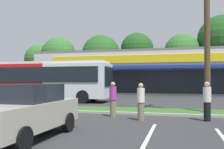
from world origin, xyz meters
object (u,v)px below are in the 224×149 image
object	(u,v)px
city_bus	(44,80)
pedestrian_near_bench	(141,102)
pedestrian_by_pole	(207,101)
pedestrian_mid	(113,99)
car_4	(25,111)
utility_pole	(204,18)

from	to	relation	value
city_bus	pedestrian_near_bench	size ratio (longest dim) A/B	6.89
pedestrian_by_pole	pedestrian_mid	distance (m)	4.21
pedestrian_near_bench	pedestrian_mid	xyz separation A→B (m)	(-1.45, 0.81, 0.02)
city_bus	pedestrian_by_pole	xyz separation A→B (m)	(11.98, -7.56, -0.92)
pedestrian_by_pole	car_4	bearing A→B (deg)	-173.10
city_bus	utility_pole	bearing A→B (deg)	-22.98
utility_pole	pedestrian_mid	xyz separation A→B (m)	(-4.33, -2.20, -4.16)
utility_pole	car_4	distance (m)	10.15
pedestrian_near_bench	city_bus	bearing A→B (deg)	-164.22
pedestrian_near_bench	pedestrian_mid	distance (m)	1.66
city_bus	pedestrian_near_bench	bearing A→B (deg)	-41.45
car_4	pedestrian_mid	xyz separation A→B (m)	(1.45, 5.03, 0.02)
city_bus	pedestrian_mid	size ratio (longest dim) A/B	6.72
city_bus	pedestrian_near_bench	distance (m)	12.32
car_4	utility_pole	bearing A→B (deg)	141.35
utility_pole	pedestrian_by_pole	world-z (taller)	utility_pole
utility_pole	pedestrian_near_bench	xyz separation A→B (m)	(-2.88, -3.01, -4.18)
pedestrian_near_bench	pedestrian_by_pole	xyz separation A→B (m)	(2.75, 0.55, 0.03)
city_bus	pedestrian_by_pole	world-z (taller)	city_bus
utility_pole	pedestrian_mid	distance (m)	6.40
car_4	pedestrian_by_pole	world-z (taller)	pedestrian_by_pole
pedestrian_near_bench	pedestrian_mid	bearing A→B (deg)	-152.10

